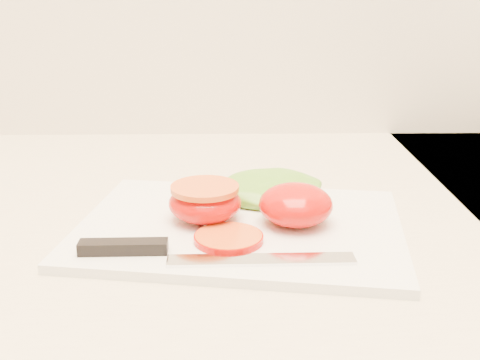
{
  "coord_description": "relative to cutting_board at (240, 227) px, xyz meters",
  "views": [
    {
      "loc": [
        -0.11,
        1.0,
        1.19
      ],
      "look_at": [
        -0.1,
        1.59,
        0.99
      ],
      "focal_mm": 45.0,
      "sensor_mm": 36.0,
      "label": 1
    }
  ],
  "objects": [
    {
      "name": "knife",
      "position": [
        -0.06,
        -0.08,
        0.01
      ],
      "size": [
        0.26,
        0.04,
        0.01
      ],
      "rotation": [
        0.0,
        0.0,
        0.02
      ],
      "color": "silver",
      "rests_on": "cutting_board"
    },
    {
      "name": "lettuce_leaf_0",
      "position": [
        0.04,
        0.07,
        0.02
      ],
      "size": [
        0.13,
        0.1,
        0.03
      ],
      "primitive_type": "ellipsoid",
      "rotation": [
        0.0,
        0.0,
        0.15
      ],
      "color": "#6CA22B",
      "rests_on": "cutting_board"
    },
    {
      "name": "tomato_half_dome",
      "position": [
        0.06,
        -0.0,
        0.03
      ],
      "size": [
        0.08,
        0.08,
        0.04
      ],
      "primitive_type": "ellipsoid",
      "color": "red",
      "rests_on": "cutting_board"
    },
    {
      "name": "cutting_board",
      "position": [
        0.0,
        0.0,
        0.0
      ],
      "size": [
        0.37,
        0.29,
        0.01
      ],
      "primitive_type": "cube",
      "rotation": [
        0.0,
        0.0,
        -0.16
      ],
      "color": "white",
      "rests_on": "counter"
    },
    {
      "name": "tomato_half_cut",
      "position": [
        -0.04,
        0.01,
        0.03
      ],
      "size": [
        0.08,
        0.08,
        0.04
      ],
      "color": "red",
      "rests_on": "cutting_board"
    },
    {
      "name": "tomato_slice_0",
      "position": [
        -0.01,
        -0.05,
        0.01
      ],
      "size": [
        0.07,
        0.07,
        0.01
      ],
      "primitive_type": "cylinder",
      "color": "orange",
      "rests_on": "cutting_board"
    }
  ]
}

